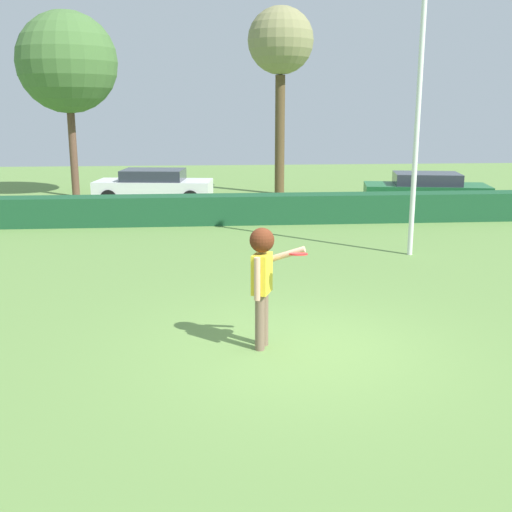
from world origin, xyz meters
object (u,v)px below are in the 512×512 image
(willow_tree, at_px, (67,63))
(parked_car_green, at_px, (426,189))
(maple_tree, at_px, (281,44))
(parked_car_white, at_px, (154,185))
(person, at_px, (262,271))
(frisbee, at_px, (298,254))
(lamppost, at_px, (419,101))

(willow_tree, bearing_deg, parked_car_green, -18.23)
(willow_tree, bearing_deg, maple_tree, 0.52)
(parked_car_white, xyz_separation_m, willow_tree, (-3.25, 2.14, 4.42))
(person, bearing_deg, maple_tree, 82.22)
(frisbee, distance_m, lamppost, 7.21)
(lamppost, xyz_separation_m, parked_car_green, (2.79, 6.76, -2.92))
(lamppost, bearing_deg, parked_car_white, 127.40)
(parked_car_white, height_order, maple_tree, maple_tree)
(maple_tree, bearing_deg, parked_car_green, -42.89)
(person, relative_size, parked_car_white, 0.41)
(parked_car_green, xyz_separation_m, maple_tree, (-4.62, 4.29, 5.16))
(frisbee, height_order, lamppost, lamppost)
(parked_car_green, bearing_deg, person, -119.09)
(parked_car_green, bearing_deg, frisbee, -116.95)
(person, height_order, willow_tree, willow_tree)
(parked_car_white, bearing_deg, person, -79.63)
(lamppost, bearing_deg, maple_tree, 99.38)
(parked_car_white, bearing_deg, lamppost, -52.60)
(frisbee, height_order, willow_tree, willow_tree)
(parked_car_white, height_order, willow_tree, willow_tree)
(parked_car_white, bearing_deg, parked_car_green, -12.24)
(maple_tree, bearing_deg, parked_car_white, -155.76)
(person, height_order, parked_car_green, person)
(frisbee, distance_m, willow_tree, 18.36)
(person, height_order, parked_car_white, person)
(lamppost, distance_m, parked_car_green, 7.87)
(frisbee, relative_size, parked_car_white, 0.06)
(parked_car_green, relative_size, willow_tree, 0.63)
(frisbee, xyz_separation_m, parked_car_white, (-3.13, 14.68, -0.77))
(parked_car_green, bearing_deg, lamppost, -112.45)
(frisbee, bearing_deg, person, 155.67)
(maple_tree, distance_m, willow_tree, 8.21)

